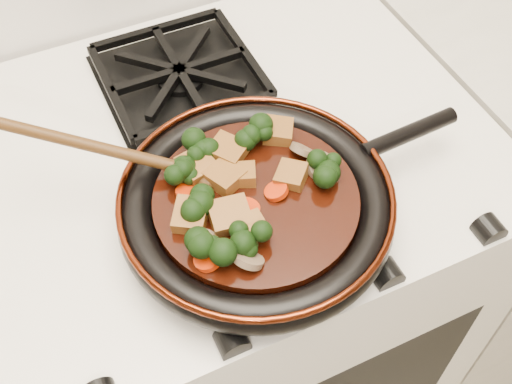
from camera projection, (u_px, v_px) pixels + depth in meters
name	position (u px, v px, depth m)	size (l,w,h in m)	color
stove	(228.00, 298.00, 1.25)	(0.76, 0.60, 0.90)	silver
burner_grate_front	(260.00, 213.00, 0.81)	(0.23, 0.23, 0.03)	black
burner_grate_back	(180.00, 75.00, 0.96)	(0.23, 0.23, 0.03)	black
skillet	(258.00, 204.00, 0.78)	(0.46, 0.34, 0.05)	black
braising_sauce	(256.00, 203.00, 0.77)	(0.25, 0.25, 0.02)	black
tofu_cube_0	(225.00, 177.00, 0.77)	(0.04, 0.04, 0.02)	brown
tofu_cube_1	(230.00, 217.00, 0.74)	(0.04, 0.05, 0.02)	brown
tofu_cube_2	(278.00, 132.00, 0.82)	(0.04, 0.04, 0.02)	brown
tofu_cube_3	(227.00, 152.00, 0.80)	(0.04, 0.04, 0.02)	brown
tofu_cube_4	(241.00, 175.00, 0.77)	(0.03, 0.03, 0.02)	brown
tofu_cube_5	(191.00, 216.00, 0.74)	(0.04, 0.04, 0.02)	brown
tofu_cube_6	(197.00, 167.00, 0.78)	(0.04, 0.04, 0.02)	brown
tofu_cube_7	(251.00, 229.00, 0.73)	(0.03, 0.03, 0.02)	brown
tofu_cube_8	(291.00, 176.00, 0.77)	(0.03, 0.04, 0.02)	brown
broccoli_floret_0	(180.00, 175.00, 0.77)	(0.06, 0.06, 0.05)	black
broccoli_floret_1	(252.00, 133.00, 0.81)	(0.06, 0.06, 0.06)	black
broccoli_floret_2	(198.00, 203.00, 0.74)	(0.06, 0.06, 0.06)	black
broccoli_floret_3	(209.00, 250.00, 0.70)	(0.06, 0.06, 0.06)	black
broccoli_floret_4	(202.00, 148.00, 0.80)	(0.06, 0.06, 0.05)	black
broccoli_floret_5	(327.00, 171.00, 0.78)	(0.06, 0.06, 0.05)	black
broccoli_floret_6	(253.00, 240.00, 0.71)	(0.06, 0.06, 0.05)	black
carrot_coin_0	(276.00, 191.00, 0.76)	(0.03, 0.03, 0.01)	#BC2705
carrot_coin_1	(187.00, 192.00, 0.76)	(0.03, 0.03, 0.01)	#BC2705
carrot_coin_2	(208.00, 259.00, 0.71)	(0.03, 0.03, 0.01)	#BC2705
carrot_coin_3	(247.00, 208.00, 0.75)	(0.03, 0.03, 0.01)	#BC2705
mushroom_slice_0	(248.00, 259.00, 0.70)	(0.04, 0.04, 0.01)	brown
mushroom_slice_1	(206.00, 244.00, 0.71)	(0.04, 0.04, 0.01)	brown
mushroom_slice_2	(302.00, 150.00, 0.80)	(0.03, 0.03, 0.01)	brown
mushroom_slice_3	(321.00, 166.00, 0.78)	(0.04, 0.04, 0.01)	brown
mushroom_slice_4	(205.00, 244.00, 0.72)	(0.03, 0.03, 0.01)	brown
wooden_spoon	(149.00, 160.00, 0.76)	(0.15, 0.10, 0.26)	#40260D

